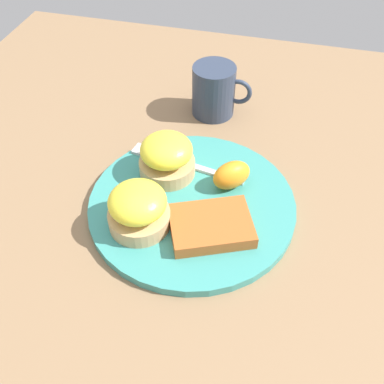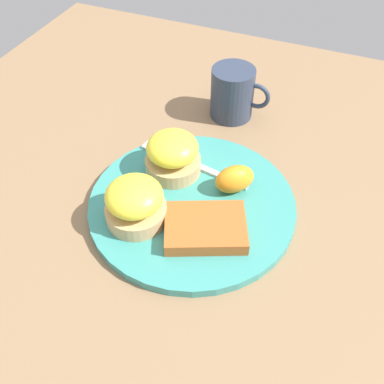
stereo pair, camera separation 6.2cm
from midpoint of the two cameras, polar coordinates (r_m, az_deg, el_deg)
The scene contains 8 objects.
ground_plane at distance 0.67m, azimuth 2.66°, elevation -2.15°, with size 1.10×1.10×0.00m, color #846647.
plate at distance 0.67m, azimuth 2.68°, elevation -1.75°, with size 0.31×0.31×0.01m, color teal.
sandwich_benedict_left at distance 0.68m, azimuth 0.14°, elevation 4.65°, with size 0.09×0.09×0.07m.
sandwich_benedict_right at distance 0.61m, azimuth -4.40°, elevation -1.52°, with size 0.09×0.09×0.07m.
hashbrown_patty at distance 0.62m, azimuth 4.62°, elevation -4.67°, with size 0.11×0.08×0.02m, color #A85624.
orange_wedge at distance 0.67m, azimuth 8.10°, elevation 1.50°, with size 0.06×0.04×0.04m, color orange.
fork at distance 0.72m, azimuth 1.83°, elevation 3.80°, with size 0.19×0.05×0.00m.
cup at distance 0.82m, azimuth 7.45°, elevation 12.26°, with size 0.11×0.08×0.09m.
Camera 2 is at (0.17, -0.41, 0.50)m, focal length 42.00 mm.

